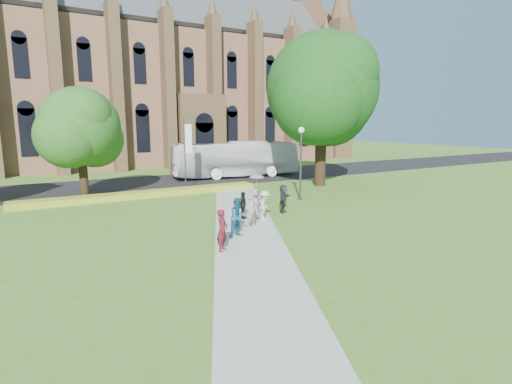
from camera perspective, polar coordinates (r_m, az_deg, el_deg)
ground at (r=19.90m, az=0.04°, el=-6.29°), size 160.00×160.00×0.00m
road at (r=38.15m, az=-15.32°, el=1.21°), size 160.00×10.00×0.02m
footpath at (r=20.73m, az=-1.36°, el=-5.57°), size 15.58×28.54×0.04m
flower_hedge at (r=31.12m, az=-15.61°, el=-0.31°), size 18.00×1.40×0.45m
cathedral at (r=60.02m, az=-11.45°, el=16.84°), size 52.60×18.25×28.00m
streetlamp at (r=28.78m, az=6.43°, el=5.35°), size 0.44×0.44×5.24m
large_tree at (r=35.74m, az=9.45°, el=14.30°), size 9.60×9.60×13.20m
street_tree_1 at (r=31.21m, az=-23.85°, el=8.48°), size 5.60×5.60×8.05m
banner_pole_0 at (r=33.88m, az=-9.97°, el=6.10°), size 0.70×0.10×6.00m
tour_coach at (r=41.04m, az=-2.89°, el=4.71°), size 13.34×4.69×3.64m
pedestrian_0 at (r=17.36m, az=-4.83°, el=-5.47°), size 0.79×0.78×1.84m
pedestrian_1 at (r=19.50m, az=-2.57°, el=-3.62°), size 1.08×0.93×1.91m
pedestrian_2 at (r=22.69m, az=1.27°, el=-1.95°), size 1.20×1.24×1.70m
pedestrian_3 at (r=23.08m, az=-1.89°, el=-1.90°), size 0.95×0.90×1.58m
pedestrian_4 at (r=22.92m, az=-0.18°, el=-1.71°), size 1.03×1.01×1.79m
pedestrian_5 at (r=24.75m, az=3.91°, el=-0.93°), size 1.56×1.43×1.74m
pedestrian_6 at (r=21.04m, az=-0.59°, el=-2.73°), size 0.77×0.64×1.82m
parasol at (r=22.87m, az=0.08°, el=1.47°), size 0.88×0.88×0.73m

